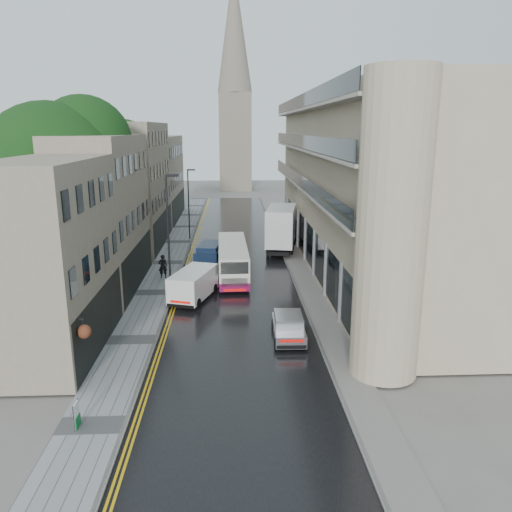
{
  "coord_description": "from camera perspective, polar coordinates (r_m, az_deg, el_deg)",
  "views": [
    {
      "loc": [
        -0.15,
        -15.22,
        11.56
      ],
      "look_at": [
        1.42,
        18.0,
        3.04
      ],
      "focal_mm": 35.0,
      "sensor_mm": 36.0,
      "label": 1
    }
  ],
  "objects": [
    {
      "name": "lamp_post_near",
      "position": [
        35.61,
        -9.99,
        2.39
      ],
      "size": [
        0.96,
        0.5,
        8.37
      ],
      "primitive_type": null,
      "rotation": [
        0.0,
        0.0,
        0.32
      ],
      "color": "black",
      "rests_on": "left_sidewalk"
    },
    {
      "name": "cream_bus",
      "position": [
        37.35,
        -4.11,
        -1.55
      ],
      "size": [
        2.46,
        9.73,
        2.64
      ],
      "primitive_type": null,
      "rotation": [
        0.0,
        0.0,
        0.03
      ],
      "color": "silver",
      "rests_on": "road"
    },
    {
      "name": "silver_hatchback",
      "position": [
        27.18,
        2.36,
        -9.11
      ],
      "size": [
        1.76,
        3.85,
        1.43
      ],
      "primitive_type": null,
      "rotation": [
        0.0,
        0.0,
        -0.02
      ],
      "color": "#B1B1B6",
      "rests_on": "road"
    },
    {
      "name": "right_sidewalk",
      "position": [
        44.59,
        4.54,
        -0.62
      ],
      "size": [
        1.8,
        85.0,
        0.12
      ],
      "primitive_type": "cube",
      "color": "slate",
      "rests_on": "ground"
    },
    {
      "name": "pedestrian",
      "position": [
        39.79,
        -10.6,
        -1.18
      ],
      "size": [
        0.77,
        0.6,
        1.89
      ],
      "primitive_type": "imported",
      "rotation": [
        0.0,
        0.0,
        3.37
      ],
      "color": "black",
      "rests_on": "left_sidewalk"
    },
    {
      "name": "white_lorry",
      "position": [
        46.56,
        1.37,
        2.77
      ],
      "size": [
        3.87,
        8.6,
        4.35
      ],
      "primitive_type": null,
      "rotation": [
        0.0,
        0.0,
        -0.17
      ],
      "color": "silver",
      "rests_on": "road"
    },
    {
      "name": "tree_far",
      "position": [
        49.99,
        -16.79,
        7.65
      ],
      "size": [
        9.24,
        9.24,
        12.46
      ],
      "primitive_type": null,
      "color": "black",
      "rests_on": "ground"
    },
    {
      "name": "church_spire",
      "position": [
        97.59,
        -2.45,
        19.32
      ],
      "size": [
        6.4,
        6.4,
        40.0
      ],
      "primitive_type": null,
      "color": "#756B5C",
      "rests_on": "ground"
    },
    {
      "name": "white_van",
      "position": [
        33.71,
        -9.66,
        -3.95
      ],
      "size": [
        3.33,
        5.07,
        2.12
      ],
      "primitive_type": null,
      "rotation": [
        0.0,
        0.0,
        -0.31
      ],
      "color": "white",
      "rests_on": "road"
    },
    {
      "name": "left_sidewalk",
      "position": [
        44.61,
        -9.95,
        -0.79
      ],
      "size": [
        2.7,
        85.0,
        0.12
      ],
      "primitive_type": "cube",
      "color": "gray",
      "rests_on": "ground"
    },
    {
      "name": "road",
      "position": [
        44.25,
        -2.41,
        -0.77
      ],
      "size": [
        9.0,
        85.0,
        0.02
      ],
      "primitive_type": "cube",
      "color": "black",
      "rests_on": "ground"
    },
    {
      "name": "estate_sign",
      "position": [
        21.74,
        -19.84,
        -16.75
      ],
      "size": [
        0.09,
        0.62,
        1.03
      ],
      "primitive_type": null,
      "rotation": [
        0.0,
        0.0,
        -0.01
      ],
      "color": "white",
      "rests_on": "left_sidewalk"
    },
    {
      "name": "tree_near",
      "position": [
        37.61,
        -21.99,
        6.29
      ],
      "size": [
        10.56,
        10.56,
        13.89
      ],
      "primitive_type": null,
      "color": "black",
      "rests_on": "ground"
    },
    {
      "name": "navy_van",
      "position": [
        40.46,
        -6.87,
        -0.55
      ],
      "size": [
        2.5,
        4.91,
        2.39
      ],
      "primitive_type": null,
      "rotation": [
        0.0,
        0.0,
        -0.14
      ],
      "color": "#0E1B33",
      "rests_on": "road"
    },
    {
      "name": "ground",
      "position": [
        19.11,
        -1.85,
        -22.86
      ],
      "size": [
        200.0,
        200.0,
        0.0
      ],
      "primitive_type": "plane",
      "color": "slate",
      "rests_on": "ground"
    },
    {
      "name": "lamp_post_far",
      "position": [
        53.17,
        -7.7,
        5.84
      ],
      "size": [
        0.83,
        0.21,
        7.34
      ],
      "primitive_type": null,
      "rotation": [
        0.0,
        0.0,
        -0.03
      ],
      "color": "black",
      "rests_on": "left_sidewalk"
    },
    {
      "name": "old_shop_row",
      "position": [
        46.5,
        -14.33,
        7.06
      ],
      "size": [
        4.5,
        56.0,
        12.0
      ],
      "primitive_type": null,
      "color": "gray",
      "rests_on": "ground"
    },
    {
      "name": "modern_block",
      "position": [
        42.77,
        11.57,
        7.96
      ],
      "size": [
        8.0,
        40.0,
        14.0
      ],
      "primitive_type": null,
      "color": "tan",
      "rests_on": "ground"
    }
  ]
}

